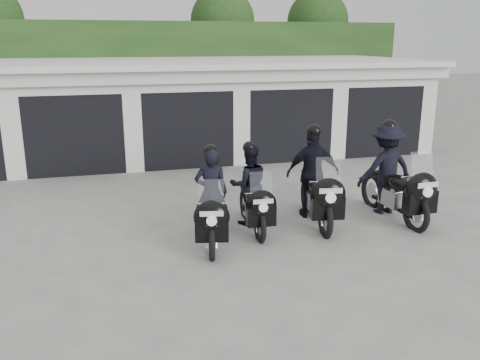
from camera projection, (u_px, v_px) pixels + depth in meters
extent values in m
plane|color=#999994|center=(238.00, 236.00, 9.64)|extent=(80.00, 80.00, 0.00)
cube|color=silver|center=(174.00, 107.00, 17.18)|extent=(16.00, 6.00, 2.80)
cube|color=silver|center=(173.00, 63.00, 16.60)|extent=(16.40, 6.80, 0.16)
cube|color=silver|center=(189.00, 76.00, 13.82)|extent=(16.40, 0.12, 0.40)
cube|color=black|center=(190.00, 164.00, 14.71)|extent=(16.00, 0.06, 0.24)
cube|color=silver|center=(13.00, 126.00, 13.37)|extent=(0.50, 0.50, 2.80)
cube|color=black|center=(77.00, 129.00, 14.81)|extent=(2.60, 2.60, 2.20)
cube|color=silver|center=(71.00, 83.00, 13.46)|extent=(2.60, 0.50, 0.60)
cube|color=silver|center=(132.00, 122.00, 14.14)|extent=(0.50, 0.50, 2.80)
cube|color=black|center=(182.00, 124.00, 15.59)|extent=(2.60, 2.60, 2.20)
cube|color=silver|center=(186.00, 80.00, 14.23)|extent=(2.60, 0.50, 0.60)
cube|color=silver|center=(240.00, 117.00, 14.91)|extent=(0.50, 0.50, 2.80)
cube|color=black|center=(278.00, 120.00, 16.36)|extent=(2.60, 2.60, 2.20)
cube|color=silver|center=(290.00, 78.00, 15.01)|extent=(2.60, 0.50, 0.60)
cube|color=silver|center=(336.00, 114.00, 15.69)|extent=(0.50, 0.50, 2.80)
cube|color=black|center=(364.00, 116.00, 17.13)|extent=(2.60, 2.60, 2.20)
cube|color=silver|center=(384.00, 76.00, 15.78)|extent=(2.60, 0.50, 0.60)
cube|color=silver|center=(424.00, 110.00, 16.46)|extent=(0.50, 0.50, 2.80)
cube|color=#1A3814|center=(160.00, 76.00, 20.70)|extent=(20.00, 2.00, 4.30)
sphere|color=#1A3814|center=(222.00, 21.00, 22.24)|extent=(2.80, 2.80, 2.80)
cylinder|color=black|center=(223.00, 84.00, 22.98)|extent=(0.24, 0.24, 3.30)
sphere|color=#1A3814|center=(318.00, 22.00, 23.37)|extent=(2.80, 2.80, 2.80)
cylinder|color=black|center=(315.00, 82.00, 24.10)|extent=(0.24, 0.24, 3.30)
torus|color=black|center=(212.00, 241.00, 8.64)|extent=(0.25, 0.71, 0.71)
torus|color=black|center=(211.00, 214.00, 9.99)|extent=(0.25, 0.71, 0.71)
cube|color=#AFAFB4|center=(212.00, 222.00, 9.32)|extent=(0.35, 0.57, 0.31)
cube|color=black|center=(212.00, 231.00, 9.34)|extent=(0.33, 1.25, 0.06)
ellipsoid|color=black|center=(211.00, 208.00, 9.07)|extent=(0.42, 0.61, 0.28)
cube|color=black|center=(211.00, 200.00, 9.47)|extent=(0.35, 0.57, 0.10)
ellipsoid|color=black|center=(212.00, 217.00, 8.45)|extent=(0.66, 0.44, 0.58)
cube|color=black|center=(212.00, 230.00, 8.51)|extent=(0.59, 0.32, 0.39)
cube|color=#B2BFC6|center=(211.00, 194.00, 8.37)|extent=(0.44, 0.20, 0.49)
cylinder|color=silver|center=(211.00, 204.00, 8.59)|extent=(0.54, 0.14, 0.03)
cube|color=silver|center=(212.00, 214.00, 8.26)|extent=(0.38, 0.09, 0.09)
cube|color=silver|center=(212.00, 223.00, 8.33)|extent=(0.17, 0.05, 0.10)
imported|color=black|center=(211.00, 193.00, 9.45)|extent=(0.69, 0.52, 1.70)
sphere|color=black|center=(210.00, 151.00, 9.24)|extent=(0.26, 0.26, 0.26)
torus|color=black|center=(260.00, 226.00, 9.39)|extent=(0.14, 0.68, 0.67)
torus|color=black|center=(245.00, 204.00, 10.64)|extent=(0.14, 0.68, 0.67)
cube|color=#AFAFB4|center=(252.00, 211.00, 10.01)|extent=(0.27, 0.52, 0.30)
cube|color=black|center=(252.00, 218.00, 10.04)|extent=(0.14, 1.20, 0.06)
ellipsoid|color=black|center=(254.00, 198.00, 9.78)|extent=(0.33, 0.55, 0.27)
cube|color=black|center=(249.00, 191.00, 10.15)|extent=(0.27, 0.52, 0.09)
ellipsoid|color=black|center=(261.00, 205.00, 9.20)|extent=(0.60, 0.34, 0.55)
cube|color=black|center=(261.00, 216.00, 9.26)|extent=(0.55, 0.23, 0.37)
cube|color=#B2BFC6|center=(261.00, 185.00, 9.13)|extent=(0.41, 0.13, 0.47)
cylinder|color=silver|center=(259.00, 193.00, 9.33)|extent=(0.52, 0.06, 0.03)
cube|color=silver|center=(263.00, 202.00, 9.02)|extent=(0.37, 0.04, 0.08)
cube|color=silver|center=(263.00, 210.00, 9.09)|extent=(0.17, 0.02, 0.09)
imported|color=black|center=(249.00, 185.00, 10.13)|extent=(0.82, 0.66, 1.62)
sphere|color=black|center=(249.00, 148.00, 9.93)|extent=(0.25, 0.25, 0.25)
torus|color=black|center=(325.00, 219.00, 9.61)|extent=(0.24, 0.79, 0.78)
torus|color=black|center=(307.00, 195.00, 11.09)|extent=(0.24, 0.79, 0.78)
cube|color=#AFAFB4|center=(315.00, 202.00, 10.35)|extent=(0.37, 0.63, 0.34)
cube|color=black|center=(315.00, 210.00, 10.38)|extent=(0.30, 1.39, 0.06)
ellipsoid|color=black|center=(318.00, 188.00, 10.08)|extent=(0.44, 0.66, 0.31)
cube|color=black|center=(313.00, 180.00, 10.52)|extent=(0.37, 0.63, 0.11)
ellipsoid|color=black|center=(328.00, 195.00, 9.40)|extent=(0.72, 0.46, 0.64)
cube|color=black|center=(327.00, 207.00, 9.46)|extent=(0.65, 0.33, 0.43)
cube|color=#B2BFC6|center=(329.00, 172.00, 9.31)|extent=(0.49, 0.20, 0.55)
cylinder|color=silver|center=(325.00, 182.00, 9.55)|extent=(0.60, 0.12, 0.03)
cube|color=silver|center=(331.00, 191.00, 9.19)|extent=(0.43, 0.08, 0.10)
cube|color=silver|center=(330.00, 201.00, 9.27)|extent=(0.19, 0.05, 0.11)
imported|color=black|center=(313.00, 173.00, 10.50)|extent=(1.19, 0.79, 1.88)
sphere|color=black|center=(314.00, 131.00, 10.26)|extent=(0.29, 0.29, 0.29)
torus|color=black|center=(416.00, 213.00, 9.89)|extent=(0.16, 0.81, 0.80)
torus|color=black|center=(372.00, 191.00, 11.35)|extent=(0.16, 0.81, 0.80)
cube|color=#AFAFB4|center=(392.00, 198.00, 10.62)|extent=(0.31, 0.62, 0.35)
cube|color=black|center=(392.00, 206.00, 10.64)|extent=(0.15, 1.43, 0.07)
ellipsoid|color=black|center=(399.00, 183.00, 10.35)|extent=(0.38, 0.65, 0.32)
cube|color=black|center=(386.00, 176.00, 10.77)|extent=(0.31, 0.62, 0.11)
ellipsoid|color=black|center=(421.00, 189.00, 9.67)|extent=(0.71, 0.39, 0.66)
cube|color=black|center=(420.00, 202.00, 9.74)|extent=(0.65, 0.27, 0.44)
cube|color=#B2BFC6|center=(422.00, 166.00, 9.58)|extent=(0.49, 0.15, 0.56)
cylinder|color=silver|center=(415.00, 176.00, 9.82)|extent=(0.62, 0.06, 0.03)
cube|color=silver|center=(428.00, 185.00, 9.46)|extent=(0.44, 0.04, 0.10)
cube|color=silver|center=(426.00, 195.00, 9.55)|extent=(0.20, 0.03, 0.11)
imported|color=black|center=(386.00, 169.00, 10.75)|extent=(1.28, 0.70, 1.93)
sphere|color=black|center=(389.00, 126.00, 10.51)|extent=(0.30, 0.30, 0.30)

